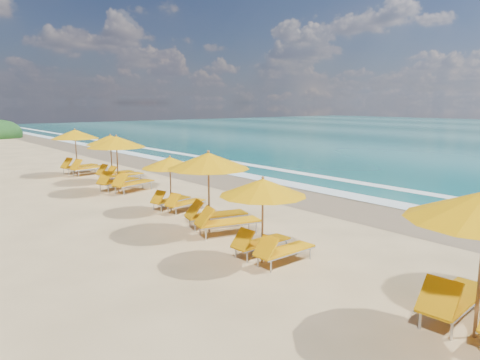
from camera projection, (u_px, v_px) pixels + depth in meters
name	position (u px, v px, depth m)	size (l,w,h in m)	color
ground	(240.00, 212.00, 16.67)	(160.00, 160.00, 0.00)	tan
wet_sand	(312.00, 197.00, 19.17)	(4.00, 160.00, 0.01)	#7F6B4C
surf_foam	(351.00, 189.00, 20.86)	(4.00, 160.00, 0.01)	white
station_2	(267.00, 214.00, 11.29)	(2.41, 2.23, 2.22)	olive
station_3	(215.00, 186.00, 13.88)	(3.21, 3.11, 2.58)	olive
station_4	(174.00, 180.00, 16.65)	(2.53, 2.42, 2.11)	olive
station_5	(121.00, 160.00, 20.23)	(3.31, 3.23, 2.62)	olive
station_6	(115.00, 155.00, 22.80)	(2.76, 2.57, 2.47)	olive
station_7	(79.00, 149.00, 25.12)	(3.14, 3.00, 2.62)	olive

